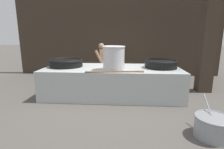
{
  "coord_description": "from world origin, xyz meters",
  "views": [
    {
      "loc": [
        0.36,
        -5.01,
        1.73
      ],
      "look_at": [
        0.0,
        0.0,
        0.63
      ],
      "focal_mm": 28.0,
      "sensor_mm": 36.0,
      "label": 1
    }
  ],
  "objects_px": {
    "giant_wok_near": "(66,62)",
    "prep_bowl_vegetables": "(213,126)",
    "giant_wok_far": "(161,64)",
    "stock_pot": "(114,58)",
    "cook": "(101,63)"
  },
  "relations": [
    {
      "from": "giant_wok_near",
      "to": "prep_bowl_vegetables",
      "type": "relative_size",
      "value": 1.2
    },
    {
      "from": "giant_wok_near",
      "to": "giant_wok_far",
      "type": "relative_size",
      "value": 1.07
    },
    {
      "from": "stock_pot",
      "to": "prep_bowl_vegetables",
      "type": "height_order",
      "value": "stock_pot"
    },
    {
      "from": "cook",
      "to": "prep_bowl_vegetables",
      "type": "height_order",
      "value": "cook"
    },
    {
      "from": "prep_bowl_vegetables",
      "to": "giant_wok_far",
      "type": "bearing_deg",
      "value": 103.27
    },
    {
      "from": "stock_pot",
      "to": "giant_wok_far",
      "type": "bearing_deg",
      "value": 17.85
    },
    {
      "from": "stock_pot",
      "to": "cook",
      "type": "distance_m",
      "value": 1.64
    },
    {
      "from": "giant_wok_far",
      "to": "prep_bowl_vegetables",
      "type": "distance_m",
      "value": 2.35
    },
    {
      "from": "stock_pot",
      "to": "prep_bowl_vegetables",
      "type": "xyz_separation_m",
      "value": [
        1.85,
        -1.74,
        -0.96
      ]
    },
    {
      "from": "giant_wok_far",
      "to": "stock_pot",
      "type": "distance_m",
      "value": 1.42
    },
    {
      "from": "cook",
      "to": "giant_wok_far",
      "type": "bearing_deg",
      "value": 137.7
    },
    {
      "from": "giant_wok_far",
      "to": "cook",
      "type": "bearing_deg",
      "value": 150.17
    },
    {
      "from": "giant_wok_near",
      "to": "prep_bowl_vegetables",
      "type": "height_order",
      "value": "giant_wok_near"
    },
    {
      "from": "giant_wok_far",
      "to": "cook",
      "type": "relative_size",
      "value": 0.62
    },
    {
      "from": "stock_pot",
      "to": "cook",
      "type": "height_order",
      "value": "cook"
    }
  ]
}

